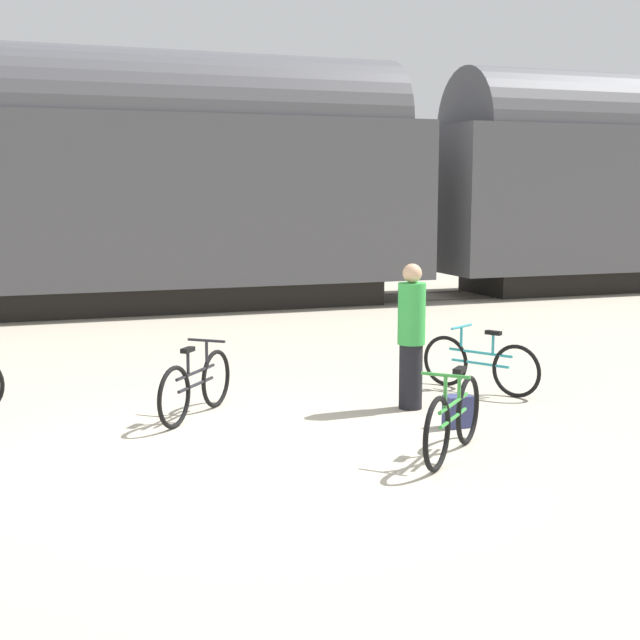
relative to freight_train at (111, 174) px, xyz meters
The scene contains 9 objects.
ground_plane 11.02m from the freight_train, 90.00° to the right, with size 80.00×80.00×0.00m, color #B2A893.
freight_train is the anchor object (origin of this frame).
rail_near 2.90m from the freight_train, 90.00° to the right, with size 53.94×0.07×0.01m, color #4C4238.
rail_far 2.90m from the freight_train, 90.00° to the left, with size 53.94×0.07×0.01m, color #4C4238.
bicycle_black 9.58m from the freight_train, 91.18° to the right, with size 1.09×1.32×0.84m.
bicycle_green 11.92m from the freight_train, 81.16° to the right, with size 1.20×1.20×0.85m.
bicycle_teal 10.10m from the freight_train, 69.64° to the right, with size 0.88×1.45×0.81m.
person_in_green 10.13m from the freight_train, 77.09° to the right, with size 0.32×0.32×1.68m.
backpack 11.16m from the freight_train, 77.49° to the right, with size 0.28×0.20×0.34m.
Camera 1 is at (-2.10, -8.13, 2.51)m, focal length 50.00 mm.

